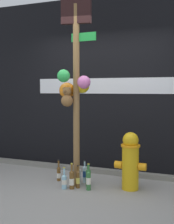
{
  "coord_description": "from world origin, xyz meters",
  "views": [
    {
      "loc": [
        1.74,
        -3.67,
        1.45
      ],
      "look_at": [
        0.13,
        0.39,
        1.12
      ],
      "focal_mm": 48.32,
      "sensor_mm": 36.0,
      "label": 1
    }
  ],
  "objects_px": {
    "memorial_post": "(74,78)",
    "bottle_3": "(88,177)",
    "bottle_1": "(78,179)",
    "bottle_6": "(59,173)",
    "fire_hydrant": "(130,161)",
    "bottle_5": "(85,174)",
    "bottle_0": "(89,180)",
    "bottle_2": "(72,179)",
    "bottle_4": "(78,175)",
    "bottle_7": "(64,181)"
  },
  "relations": [
    {
      "from": "bottle_5",
      "to": "bottle_4",
      "type": "bearing_deg",
      "value": -129.6
    },
    {
      "from": "bottle_2",
      "to": "fire_hydrant",
      "type": "bearing_deg",
      "value": 21.1
    },
    {
      "from": "memorial_post",
      "to": "bottle_4",
      "type": "distance_m",
      "value": 1.48
    },
    {
      "from": "bottle_3",
      "to": "bottle_5",
      "type": "distance_m",
      "value": 0.16
    },
    {
      "from": "bottle_3",
      "to": "bottle_1",
      "type": "bearing_deg",
      "value": -126.44
    },
    {
      "from": "bottle_6",
      "to": "bottle_3",
      "type": "bearing_deg",
      "value": -6.67
    },
    {
      "from": "memorial_post",
      "to": "bottle_3",
      "type": "xyz_separation_m",
      "value": [
        0.19,
        0.07,
        -1.47
      ]
    },
    {
      "from": "bottle_0",
      "to": "bottle_6",
      "type": "xyz_separation_m",
      "value": [
        -0.6,
        0.24,
        -0.03
      ]
    },
    {
      "from": "bottle_2",
      "to": "bottle_5",
      "type": "xyz_separation_m",
      "value": [
        0.06,
        0.34,
        0.0
      ]
    },
    {
      "from": "bottle_2",
      "to": "bottle_3",
      "type": "xyz_separation_m",
      "value": [
        0.17,
        0.22,
        0.0
      ]
    },
    {
      "from": "memorial_post",
      "to": "bottle_1",
      "type": "height_order",
      "value": "memorial_post"
    },
    {
      "from": "bottle_0",
      "to": "bottle_5",
      "type": "xyz_separation_m",
      "value": [
        -0.18,
        0.3,
        -0.0
      ]
    },
    {
      "from": "fire_hydrant",
      "to": "memorial_post",
      "type": "bearing_deg",
      "value": -169.27
    },
    {
      "from": "bottle_3",
      "to": "bottle_7",
      "type": "distance_m",
      "value": 0.38
    },
    {
      "from": "bottle_0",
      "to": "bottle_1",
      "type": "relative_size",
      "value": 1.14
    },
    {
      "from": "memorial_post",
      "to": "bottle_0",
      "type": "bearing_deg",
      "value": -22.31
    },
    {
      "from": "memorial_post",
      "to": "fire_hydrant",
      "type": "height_order",
      "value": "memorial_post"
    },
    {
      "from": "bottle_0",
      "to": "bottle_4",
      "type": "xyz_separation_m",
      "value": [
        -0.25,
        0.22,
        -0.01
      ]
    },
    {
      "from": "bottle_1",
      "to": "bottle_4",
      "type": "bearing_deg",
      "value": 110.69
    },
    {
      "from": "bottle_6",
      "to": "bottle_7",
      "type": "relative_size",
      "value": 1.06
    },
    {
      "from": "bottle_3",
      "to": "bottle_5",
      "type": "relative_size",
      "value": 0.95
    },
    {
      "from": "bottle_6",
      "to": "bottle_7",
      "type": "distance_m",
      "value": 0.41
    },
    {
      "from": "bottle_2",
      "to": "bottle_7",
      "type": "xyz_separation_m",
      "value": [
        -0.1,
        -0.03,
        -0.02
      ]
    },
    {
      "from": "bottle_1",
      "to": "bottle_6",
      "type": "distance_m",
      "value": 0.47
    },
    {
      "from": "bottle_1",
      "to": "bottle_4",
      "type": "relative_size",
      "value": 1.06
    },
    {
      "from": "bottle_7",
      "to": "bottle_1",
      "type": "bearing_deg",
      "value": 32.62
    },
    {
      "from": "bottle_4",
      "to": "bottle_7",
      "type": "xyz_separation_m",
      "value": [
        -0.1,
        -0.29,
        -0.02
      ]
    },
    {
      "from": "fire_hydrant",
      "to": "bottle_0",
      "type": "height_order",
      "value": "fire_hydrant"
    },
    {
      "from": "bottle_7",
      "to": "bottle_6",
      "type": "bearing_deg",
      "value": 128.52
    },
    {
      "from": "memorial_post",
      "to": "bottle_1",
      "type": "bearing_deg",
      "value": -43.01
    },
    {
      "from": "bottle_1",
      "to": "bottle_6",
      "type": "xyz_separation_m",
      "value": [
        -0.42,
        0.21,
        -0.01
      ]
    },
    {
      "from": "bottle_0",
      "to": "bottle_2",
      "type": "bearing_deg",
      "value": -169.87
    },
    {
      "from": "memorial_post",
      "to": "bottle_0",
      "type": "distance_m",
      "value": 1.49
    },
    {
      "from": "bottle_3",
      "to": "bottle_5",
      "type": "bearing_deg",
      "value": 131.56
    },
    {
      "from": "fire_hydrant",
      "to": "bottle_2",
      "type": "relative_size",
      "value": 2.2
    },
    {
      "from": "memorial_post",
      "to": "fire_hydrant",
      "type": "relative_size",
      "value": 3.3
    },
    {
      "from": "bottle_1",
      "to": "fire_hydrant",
      "type": "bearing_deg",
      "value": 17.63
    },
    {
      "from": "bottle_0",
      "to": "bottle_4",
      "type": "relative_size",
      "value": 1.21
    },
    {
      "from": "memorial_post",
      "to": "bottle_4",
      "type": "bearing_deg",
      "value": 82.81
    },
    {
      "from": "memorial_post",
      "to": "bottle_2",
      "type": "distance_m",
      "value": 1.48
    },
    {
      "from": "memorial_post",
      "to": "fire_hydrant",
      "type": "bearing_deg",
      "value": 10.73
    },
    {
      "from": "memorial_post",
      "to": "bottle_2",
      "type": "height_order",
      "value": "memorial_post"
    },
    {
      "from": "memorial_post",
      "to": "bottle_5",
      "type": "bearing_deg",
      "value": 66.52
    },
    {
      "from": "bottle_2",
      "to": "bottle_5",
      "type": "distance_m",
      "value": 0.35
    },
    {
      "from": "bottle_7",
      "to": "bottle_2",
      "type": "bearing_deg",
      "value": 17.85
    },
    {
      "from": "bottle_2",
      "to": "bottle_6",
      "type": "bearing_deg",
      "value": 141.57
    },
    {
      "from": "bottle_2",
      "to": "bottle_6",
      "type": "height_order",
      "value": "bottle_2"
    },
    {
      "from": "bottle_7",
      "to": "memorial_post",
      "type": "bearing_deg",
      "value": 65.26
    },
    {
      "from": "bottle_6",
      "to": "bottle_7",
      "type": "height_order",
      "value": "bottle_6"
    },
    {
      "from": "bottle_2",
      "to": "bottle_6",
      "type": "distance_m",
      "value": 0.46
    }
  ]
}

